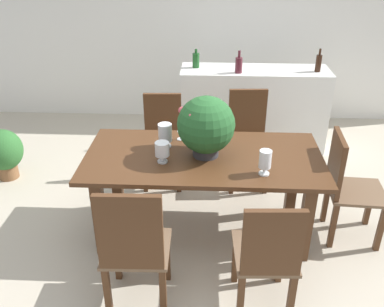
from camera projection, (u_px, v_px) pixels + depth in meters
ground_plane at (203, 223)px, 3.87m from camera, size 7.04×7.04×0.00m
back_wall at (209, 23)px, 5.55m from camera, size 6.40×0.10×2.60m
dining_table at (203, 168)px, 3.48m from camera, size 1.94×0.95×0.76m
chair_near_right at (267, 254)px, 2.73m from camera, size 0.43×0.48×0.95m
chair_far_left at (163, 135)px, 4.34m from camera, size 0.44×0.44×0.93m
chair_foot_end at (346, 183)px, 3.49m from camera, size 0.48×0.46×0.95m
chair_near_left at (134, 246)px, 2.75m from camera, size 0.46×0.44×1.01m
chair_far_right at (247, 134)px, 4.29m from camera, size 0.44×0.43×0.99m
flower_centerpiece at (206, 126)px, 3.31m from camera, size 0.46×0.46×0.50m
crystal_vase_left at (165, 133)px, 3.51m from camera, size 0.12×0.12×0.21m
crystal_vase_center_near at (162, 150)px, 3.28m from camera, size 0.11×0.11×0.17m
crystal_vase_right at (265, 160)px, 3.11m from camera, size 0.09×0.09×0.20m
wine_glass at (180, 129)px, 3.64m from camera, size 0.06×0.06×0.15m
kitchen_counter at (253, 108)px, 5.07m from camera, size 1.72×0.52×0.97m
wine_bottle_tall at (196, 60)px, 4.88m from camera, size 0.08×0.08×0.22m
wine_bottle_green at (318, 63)px, 4.73m from camera, size 0.07×0.07×0.26m
wine_bottle_amber at (239, 65)px, 4.69m from camera, size 0.08×0.08×0.25m
potted_plant_floor at (4, 152)px, 4.45m from camera, size 0.40×0.40×0.56m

